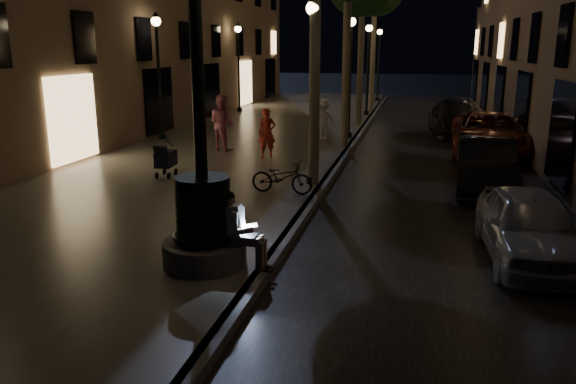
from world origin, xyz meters
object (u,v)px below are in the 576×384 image
(seated_man_laptop, at_px, (239,227))
(pedestrian_pink, at_px, (222,123))
(lamp_left_c, at_px, (238,56))
(stroller, at_px, (166,159))
(lamp_curb_d, at_px, (379,54))
(car_third, at_px, (488,134))
(lamp_curb_a, at_px, (313,67))
(car_front, at_px, (528,226))
(car_second, at_px, (486,165))
(fountain_lamppost, at_px, (203,206))
(pedestrian_red, at_px, (267,133))
(bicycle, at_px, (282,177))
(lamp_left_b, at_px, (158,60))
(car_rear, at_px, (456,118))
(pedestrian_white, at_px, (323,120))
(lamp_curb_c, at_px, (368,56))
(lamp_curb_b, at_px, (350,60))

(seated_man_laptop, height_order, pedestrian_pink, pedestrian_pink)
(lamp_left_c, relative_size, stroller, 4.69)
(lamp_curb_d, relative_size, car_third, 0.90)
(car_third, bearing_deg, lamp_curb_a, -126.09)
(car_front, relative_size, car_second, 0.89)
(seated_man_laptop, bearing_deg, fountain_lamppost, 180.00)
(pedestrian_red, relative_size, bicycle, 1.03)
(seated_man_laptop, height_order, lamp_curb_a, lamp_curb_a)
(lamp_left_c, xyz_separation_m, car_third, (12.26, -9.42, -2.49))
(car_front, relative_size, car_third, 0.70)
(bicycle, bearing_deg, pedestrian_pink, 36.20)
(lamp_left_b, distance_m, car_rear, 12.71)
(car_rear, height_order, pedestrian_white, pedestrian_white)
(pedestrian_red, bearing_deg, car_front, -70.12)
(fountain_lamppost, bearing_deg, car_front, 20.18)
(pedestrian_white, bearing_deg, lamp_left_b, -22.21)
(lamp_curb_c, height_order, car_second, lamp_curb_c)
(seated_man_laptop, distance_m, pedestrian_pink, 10.90)
(seated_man_laptop, relative_size, car_rear, 0.26)
(seated_man_laptop, relative_size, pedestrian_red, 0.80)
(lamp_curb_c, height_order, lamp_left_c, same)
(car_front, bearing_deg, lamp_curb_c, 100.79)
(lamp_curb_c, xyz_separation_m, lamp_left_c, (-7.10, 0.00, 0.00))
(fountain_lamppost, xyz_separation_m, car_front, (5.39, 1.98, -0.58))
(car_second, bearing_deg, lamp_curb_a, -163.60)
(fountain_lamppost, relative_size, lamp_curb_a, 1.08)
(lamp_curb_b, relative_size, pedestrian_white, 3.06)
(pedestrian_red, distance_m, pedestrian_white, 4.13)
(fountain_lamppost, height_order, lamp_left_c, fountain_lamppost)
(fountain_lamppost, distance_m, stroller, 6.77)
(lamp_curb_d, distance_m, stroller, 24.64)
(lamp_curb_d, height_order, car_third, lamp_curb_d)
(car_second, height_order, car_rear, car_rear)
(car_second, relative_size, bicycle, 2.69)
(lamp_left_c, relative_size, pedestrian_red, 3.00)
(car_front, relative_size, pedestrian_pink, 1.92)
(pedestrian_white, bearing_deg, lamp_curb_d, -126.37)
(lamp_curb_a, xyz_separation_m, lamp_curb_d, (0.00, 24.00, 0.00))
(car_rear, xyz_separation_m, pedestrian_red, (-6.40, -7.74, 0.28))
(lamp_left_b, distance_m, bicycle, 10.08)
(lamp_left_c, bearing_deg, lamp_left_b, -90.00)
(lamp_curb_a, relative_size, stroller, 4.69)
(car_front, xyz_separation_m, pedestrian_red, (-6.78, 7.28, 0.37))
(lamp_left_c, relative_size, car_rear, 0.96)
(stroller, height_order, car_second, car_second)
(lamp_curb_b, xyz_separation_m, lamp_curb_c, (0.00, 8.00, 0.00))
(lamp_left_b, bearing_deg, lamp_curb_a, -40.20)
(lamp_left_c, height_order, pedestrian_pink, lamp_left_c)
(lamp_left_c, bearing_deg, car_rear, -23.65)
(pedestrian_red, bearing_deg, lamp_curb_a, -80.47)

